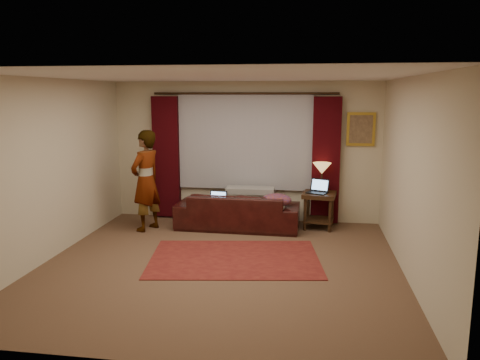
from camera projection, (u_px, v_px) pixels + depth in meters
The scene contains 20 objects.
floor at pixel (220, 265), 6.60m from camera, with size 5.00×5.00×0.01m, color brown.
ceiling at pixel (219, 76), 6.12m from camera, with size 5.00×5.00×0.02m, color silver.
wall_back at pixel (245, 152), 8.79m from camera, with size 5.00×0.02×2.60m, color beige.
wall_front at pixel (163, 224), 3.93m from camera, with size 5.00×0.02×2.60m, color beige.
wall_left at pixel (49, 170), 6.72m from camera, with size 0.02×5.00×2.60m, color beige.
wall_right at pixel (411, 179), 5.99m from camera, with size 0.02×5.00×2.60m, color beige.
sheer_curtain at pixel (245, 141), 8.69m from camera, with size 2.50×0.05×1.80m, color #A09FA7.
drape_left at pixel (167, 157), 8.92m from camera, with size 0.50×0.14×2.30m, color black.
drape_right at pixel (326, 161), 8.48m from camera, with size 0.50×0.14×2.30m, color black.
curtain_rod at pixel (244, 93), 8.48m from camera, with size 0.04×0.04×3.40m, color black.
picture_frame at pixel (361, 129), 8.37m from camera, with size 0.50×0.04×0.60m, color #B48E2E.
sofa at pixel (238, 204), 8.34m from camera, with size 2.18×0.94×0.88m, color black.
throw_blanket at pixel (250, 177), 8.45m from camera, with size 0.87×0.35×0.10m, color gray.
clothing_pile at pixel (276, 201), 8.11m from camera, with size 0.52×0.40×0.22m, color brown.
laptop_sofa at pixel (216, 199), 8.25m from camera, with size 0.31×0.34×0.22m, color black, non-canonical shape.
area_rug at pixel (235, 258), 6.83m from camera, with size 2.45×1.63×0.01m, color maroon.
end_table at pixel (319, 210), 8.34m from camera, with size 0.56×0.56×0.65m, color black.
tiffany_lamp at pixel (322, 177), 8.32m from camera, with size 0.33×0.33×0.52m, color olive, non-canonical shape.
laptop_table at pixel (317, 186), 8.22m from camera, with size 0.34×0.37×0.24m, color black, non-canonical shape.
person at pixel (146, 181), 8.14m from camera, with size 0.52×0.52×1.77m, color gray.
Camera 1 is at (1.21, -6.15, 2.38)m, focal length 35.00 mm.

